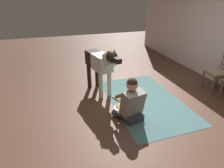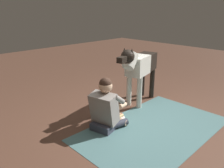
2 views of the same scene
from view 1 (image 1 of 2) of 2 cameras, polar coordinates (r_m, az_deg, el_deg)
ground_plane at (r=4.19m, az=7.87°, el=-5.31°), size 15.53×15.53×0.00m
area_rug at (r=4.26m, az=9.93°, el=-4.84°), size 2.44×1.49×0.01m
dining_chair_left_of_pair at (r=5.13m, az=30.62°, el=3.89°), size 0.54×0.54×0.98m
person_sitting_on_floor at (r=3.48m, az=5.80°, el=-5.59°), size 0.71×0.57×0.84m
large_dog at (r=4.19m, az=-3.48°, el=6.30°), size 1.44×0.50×1.18m
hot_dog_on_plate at (r=3.92m, az=2.19°, el=-7.06°), size 0.23×0.23×0.06m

